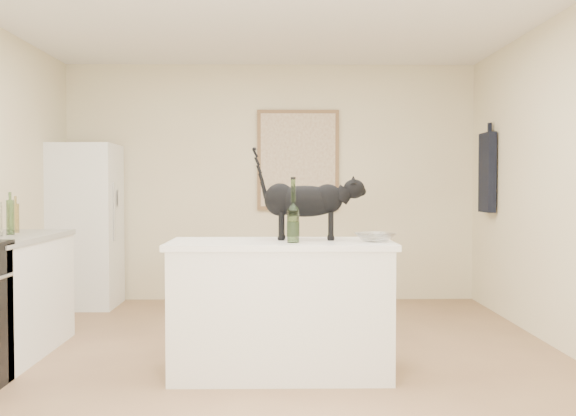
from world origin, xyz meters
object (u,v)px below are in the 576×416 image
at_px(fridge, 84,226).
at_px(glass_bowl, 375,237).
at_px(black_cat, 305,205).
at_px(wine_bottle, 293,214).

distance_m(fridge, glass_bowl, 3.74).
bearing_deg(black_cat, fridge, 135.64).
xyz_separation_m(black_cat, wine_bottle, (-0.08, -0.23, -0.05)).
height_order(fridge, glass_bowl, fridge).
xyz_separation_m(fridge, black_cat, (2.21, -2.45, 0.29)).
distance_m(fridge, black_cat, 3.31).
height_order(black_cat, glass_bowl, black_cat).
bearing_deg(glass_bowl, wine_bottle, -173.28).
bearing_deg(fridge, black_cat, -47.90).
bearing_deg(wine_bottle, glass_bowl, 6.72).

